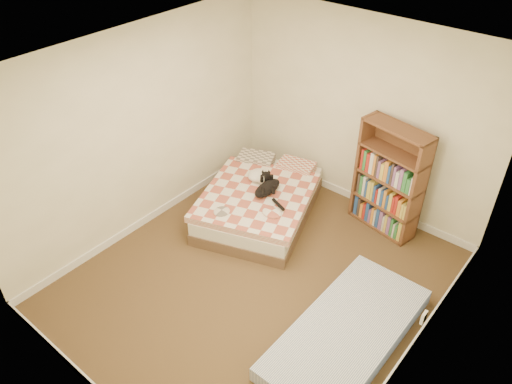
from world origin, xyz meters
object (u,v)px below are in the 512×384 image
Objects in this scene: bookshelf at (388,191)px; bed at (261,200)px; floor_mattress at (347,333)px; white_dog at (258,176)px; black_cat at (269,187)px.

bed is at bearing -137.84° from bookshelf.
floor_mattress is at bearing -47.59° from bed.
white_dog is at bearing 151.71° from floor_mattress.
bed is at bearing 152.30° from floor_mattress.
bookshelf is 4.34× the size of white_dog.
bookshelf is (1.33, 0.81, 0.32)m from bed.
floor_mattress is at bearing -72.23° from black_cat.
bed is 0.31m from black_cat.
bed is 0.32m from white_dog.
bookshelf is at bearing 108.02° from floor_mattress.
bed is 1.45× the size of bookshelf.
floor_mattress is 2.66× the size of black_cat.
floor_mattress is 2.37m from white_dog.
black_cat is (0.13, -0.01, 0.28)m from bed.
floor_mattress is (0.58, -1.82, -0.44)m from bookshelf.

